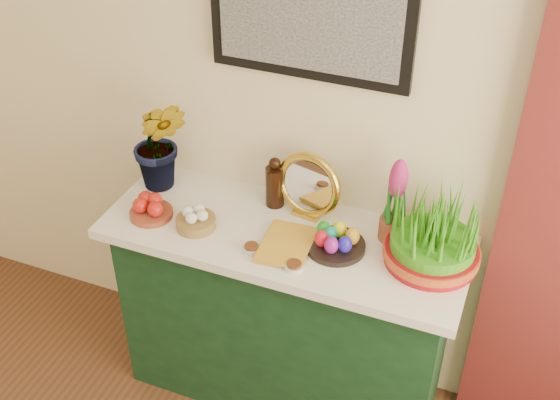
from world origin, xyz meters
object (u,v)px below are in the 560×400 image
object	(u,v)px
hyacinth_green	(158,129)
wheatgrass_sabzeh	(434,234)
sideboard	(284,318)
mirror	(309,186)
book	(263,239)

from	to	relation	value
hyacinth_green	wheatgrass_sabzeh	distance (m)	1.13
hyacinth_green	sideboard	bearing A→B (deg)	-22.87
mirror	book	distance (m)	0.28
book	wheatgrass_sabzeh	distance (m)	0.62
sideboard	hyacinth_green	bearing A→B (deg)	170.27
mirror	wheatgrass_sabzeh	size ratio (longest dim) A/B	0.80
mirror	book	world-z (taller)	mirror
wheatgrass_sabzeh	mirror	bearing A→B (deg)	168.46
wheatgrass_sabzeh	hyacinth_green	bearing A→B (deg)	176.75
sideboard	wheatgrass_sabzeh	world-z (taller)	wheatgrass_sabzeh
sideboard	book	bearing A→B (deg)	-118.83
sideboard	book	xyz separation A→B (m)	(-0.05, -0.09, 0.48)
book	sideboard	bearing A→B (deg)	57.53
mirror	wheatgrass_sabzeh	bearing A→B (deg)	-11.54
hyacinth_green	wheatgrass_sabzeh	bearing A→B (deg)	-16.40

